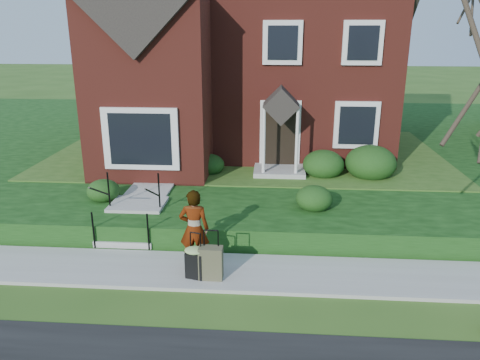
# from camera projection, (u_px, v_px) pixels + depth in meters

# --- Properties ---
(ground) EXTENTS (120.00, 120.00, 0.00)m
(ground) POSITION_uv_depth(u_px,v_px,m) (224.00, 273.00, 10.03)
(ground) COLOR #2D5119
(ground) RESTS_ON ground
(sidewalk) EXTENTS (60.00, 1.60, 0.08)m
(sidewalk) POSITION_uv_depth(u_px,v_px,m) (224.00, 272.00, 10.02)
(sidewalk) COLOR #9E9B93
(sidewalk) RESTS_ON ground
(terrace) EXTENTS (44.00, 20.00, 0.60)m
(terrace) POSITION_uv_depth(u_px,v_px,m) (344.00, 144.00, 20.00)
(terrace) COLOR black
(terrace) RESTS_ON ground
(walkway) EXTENTS (1.20, 6.00, 0.06)m
(walkway) POSITION_uv_depth(u_px,v_px,m) (162.00, 174.00, 14.76)
(walkway) COLOR #9E9B93
(walkway) RESTS_ON terrace
(main_house) EXTENTS (10.40, 10.20, 9.40)m
(main_house) POSITION_uv_depth(u_px,v_px,m) (244.00, 21.00, 17.54)
(main_house) COLOR maroon
(main_house) RESTS_ON terrace
(front_steps) EXTENTS (1.40, 2.02, 1.50)m
(front_steps) POSITION_uv_depth(u_px,v_px,m) (133.00, 217.00, 11.81)
(front_steps) COLOR #9E9B93
(front_steps) RESTS_ON ground
(foundation_shrubs) EXTENTS (9.89, 4.14, 1.10)m
(foundation_shrubs) POSITION_uv_depth(u_px,v_px,m) (275.00, 164.00, 14.35)
(foundation_shrubs) COLOR black
(foundation_shrubs) RESTS_ON terrace
(woman) EXTENTS (0.64, 0.43, 1.75)m
(woman) POSITION_uv_depth(u_px,v_px,m) (194.00, 229.00, 9.93)
(woman) COLOR #999999
(woman) RESTS_ON sidewalk
(suitcase_black) EXTENTS (0.48, 0.43, 1.00)m
(suitcase_black) POSITION_uv_depth(u_px,v_px,m) (195.00, 261.00, 9.60)
(suitcase_black) COLOR black
(suitcase_black) RESTS_ON sidewalk
(suitcase_olive) EXTENTS (0.49, 0.28, 1.06)m
(suitcase_olive) POSITION_uv_depth(u_px,v_px,m) (211.00, 263.00, 9.58)
(suitcase_olive) COLOR #4F4E35
(suitcase_olive) RESTS_ON sidewalk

